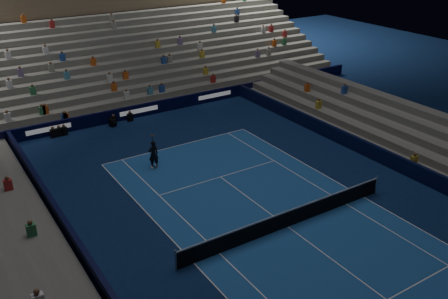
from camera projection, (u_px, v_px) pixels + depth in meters
The scene contains 9 objects.
ground at pixel (288, 227), 25.34m from camera, with size 90.00×90.00×0.00m, color #0B1D46.
court_surface at pixel (288, 227), 25.33m from camera, with size 10.97×23.77×0.01m, color #1C4F9B.
sponsor_barrier_far at pixel (138, 111), 39.25m from camera, with size 44.00×0.25×1.00m, color black.
sponsor_barrier_east at pixel (414, 171), 29.88m from camera, with size 0.25×37.00×1.00m, color black.
sponsor_barrier_west at pixel (104, 288), 20.37m from camera, with size 0.25×37.00×1.00m, color black.
grandstand_main at pixel (94, 51), 45.22m from camera, with size 44.00×15.20×11.20m.
tennis_net at pixel (288, 218), 25.12m from camera, with size 12.90×0.10×1.10m.
tennis_player at pixel (153, 154), 31.02m from camera, with size 0.66×0.43×1.82m, color black.
broadcast_camera at pixel (113, 123), 37.56m from camera, with size 0.51×0.90×0.55m.
Camera 1 is at (-14.26, -16.20, 14.21)m, focal length 39.98 mm.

